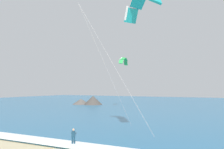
{
  "coord_description": "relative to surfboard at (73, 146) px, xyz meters",
  "views": [
    {
      "loc": [
        11.06,
        -3.8,
        5.71
      ],
      "look_at": [
        -0.67,
        18.6,
        7.0
      ],
      "focal_mm": 39.65,
      "sensor_mm": 36.0,
      "label": 1
    }
  ],
  "objects": [
    {
      "name": "kite_distant",
      "position": [
        -12.78,
        39.13,
        12.76
      ],
      "size": [
        1.9,
        5.5,
        1.98
      ],
      "color": "green"
    },
    {
      "name": "sea",
      "position": [
        3.47,
        58.72,
        0.07
      ],
      "size": [
        200.0,
        120.0,
        0.2
      ],
      "primitive_type": "cube",
      "color": "teal",
      "rests_on": "ground"
    },
    {
      "name": "surfboard",
      "position": [
        0.0,
        0.0,
        0.0
      ],
      "size": [
        1.04,
        1.45,
        0.09
      ],
      "color": "#239EC6",
      "rests_on": "ground"
    },
    {
      "name": "kite_primary",
      "position": [
        5.36,
        4.79,
        15.0
      ],
      "size": [
        8.06,
        7.57,
        15.01
      ],
      "color": "teal"
    },
    {
      "name": "kitesurfer",
      "position": [
        -0.01,
        0.02,
        0.91
      ],
      "size": [
        0.67,
        0.67,
        1.69
      ],
      "color": "#143347",
      "rests_on": "ground"
    },
    {
      "name": "headland_left",
      "position": [
        -28.51,
        46.36,
        1.26
      ],
      "size": [
        10.3,
        6.84,
        2.96
      ],
      "color": "#56514C",
      "rests_on": "ground"
    },
    {
      "name": "surf_foam",
      "position": [
        3.47,
        -0.28,
        0.19
      ],
      "size": [
        200.0,
        2.58,
        0.04
      ],
      "primitive_type": "cube",
      "color": "white",
      "rests_on": "sea"
    }
  ]
}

